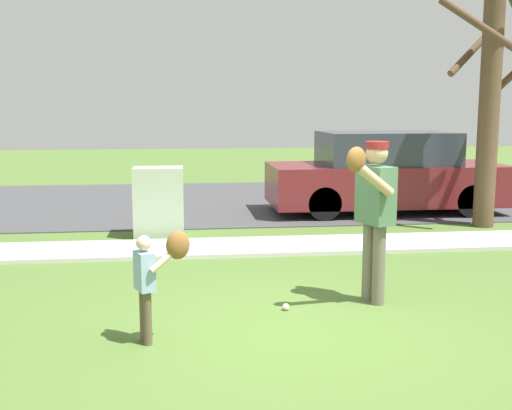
# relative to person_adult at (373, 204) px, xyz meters

# --- Properties ---
(ground_plane) EXTENTS (48.00, 48.00, 0.00)m
(ground_plane) POSITION_rel_person_adult_xyz_m (-0.93, 2.77, -1.11)
(ground_plane) COLOR #4C6B2D
(sidewalk_strip) EXTENTS (36.00, 1.20, 0.06)m
(sidewalk_strip) POSITION_rel_person_adult_xyz_m (-0.93, 2.87, -1.08)
(sidewalk_strip) COLOR beige
(sidewalk_strip) RESTS_ON ground
(road_surface) EXTENTS (36.00, 6.80, 0.02)m
(road_surface) POSITION_rel_person_adult_xyz_m (-0.93, 7.87, -1.10)
(road_surface) COLOR #424244
(road_surface) RESTS_ON ground
(person_adult) EXTENTS (0.66, 0.82, 1.78)m
(person_adult) POSITION_rel_person_adult_xyz_m (0.00, 0.00, 0.00)
(person_adult) COLOR #6B6656
(person_adult) RESTS_ON ground
(person_child) EXTENTS (0.54, 0.34, 1.05)m
(person_child) POSITION_rel_person_adult_xyz_m (-2.31, -0.93, -0.43)
(person_child) COLOR brown
(person_child) RESTS_ON ground
(baseball) EXTENTS (0.07, 0.07, 0.07)m
(baseball) POSITION_rel_person_adult_xyz_m (-0.97, -0.14, -1.07)
(baseball) COLOR white
(baseball) RESTS_ON ground
(utility_cabinet) EXTENTS (0.82, 0.58, 1.16)m
(utility_cabinet) POSITION_rel_person_adult_xyz_m (-2.42, 3.94, -0.52)
(utility_cabinet) COLOR #9EB293
(utility_cabinet) RESTS_ON ground
(street_tree_near) EXTENTS (1.84, 1.88, 4.23)m
(street_tree_near) POSITION_rel_person_adult_xyz_m (3.38, 4.16, 1.17)
(street_tree_near) COLOR brown
(street_tree_near) RESTS_ON ground
(parked_suv_maroon) EXTENTS (4.70, 1.90, 1.63)m
(parked_suv_maroon) POSITION_rel_person_adult_xyz_m (2.09, 5.88, -0.31)
(parked_suv_maroon) COLOR maroon
(parked_suv_maroon) RESTS_ON road_surface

